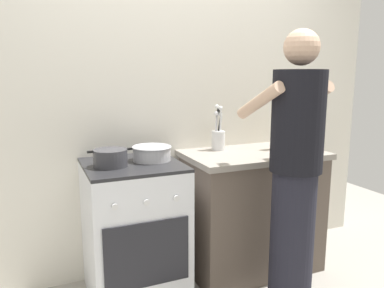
# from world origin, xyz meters

# --- Properties ---
(back_wall) EXTENTS (3.20, 0.10, 2.50)m
(back_wall) POSITION_xyz_m (0.20, 0.50, 1.25)
(back_wall) COLOR silver
(back_wall) RESTS_ON ground
(countertop) EXTENTS (1.00, 0.60, 0.90)m
(countertop) POSITION_xyz_m (0.55, 0.15, 0.45)
(countertop) COLOR brown
(countertop) RESTS_ON ground
(stove_range) EXTENTS (0.60, 0.62, 0.90)m
(stove_range) POSITION_xyz_m (-0.35, 0.15, 0.45)
(stove_range) COLOR silver
(stove_range) RESTS_ON ground
(pot) EXTENTS (0.27, 0.21, 0.11)m
(pot) POSITION_xyz_m (-0.49, 0.12, 0.95)
(pot) COLOR #38383D
(pot) RESTS_ON stove_range
(mixing_bowl) EXTENTS (0.26, 0.26, 0.10)m
(mixing_bowl) POSITION_xyz_m (-0.21, 0.18, 0.95)
(mixing_bowl) COLOR #B7B7BC
(mixing_bowl) RESTS_ON stove_range
(utensil_crock) EXTENTS (0.10, 0.10, 0.34)m
(utensil_crock) POSITION_xyz_m (0.35, 0.33, 1.00)
(utensil_crock) COLOR silver
(utensil_crock) RESTS_ON countertop
(oil_bottle) EXTENTS (0.06, 0.06, 0.26)m
(oil_bottle) POSITION_xyz_m (0.74, 0.17, 1.01)
(oil_bottle) COLOR gold
(oil_bottle) RESTS_ON countertop
(person) EXTENTS (0.41, 0.50, 1.70)m
(person) POSITION_xyz_m (0.48, -0.41, 0.86)
(person) COLOR black
(person) RESTS_ON ground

